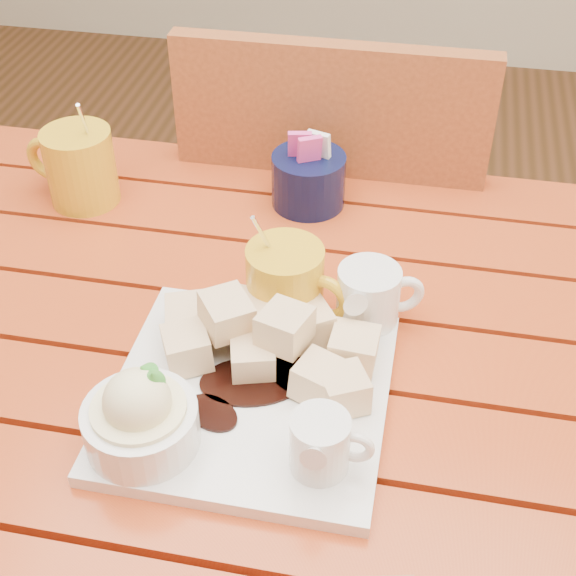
% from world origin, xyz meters
% --- Properties ---
extents(table, '(1.20, 0.79, 0.75)m').
position_xyz_m(table, '(0.00, 0.00, 0.64)').
color(table, '#A72F15').
rests_on(table, ground).
extents(dessert_plate, '(0.28, 0.28, 0.11)m').
position_xyz_m(dessert_plate, '(0.02, -0.11, 0.78)').
color(dessert_plate, white).
rests_on(dessert_plate, table).
extents(coffee_mug_left, '(0.13, 0.09, 0.16)m').
position_xyz_m(coffee_mug_left, '(-0.28, 0.22, 0.80)').
color(coffee_mug_left, gold).
rests_on(coffee_mug_left, table).
extents(coffee_mug_right, '(0.12, 0.09, 0.14)m').
position_xyz_m(coffee_mug_right, '(0.05, 0.04, 0.80)').
color(coffee_mug_right, gold).
rests_on(coffee_mug_right, table).
extents(cream_pitcher, '(0.10, 0.09, 0.08)m').
position_xyz_m(cream_pitcher, '(0.14, 0.03, 0.79)').
color(cream_pitcher, white).
rests_on(cream_pitcher, table).
extents(sugar_caddy, '(0.10, 0.10, 0.11)m').
position_xyz_m(sugar_caddy, '(0.03, 0.27, 0.79)').
color(sugar_caddy, black).
rests_on(sugar_caddy, table).
extents(chair_far, '(0.45, 0.45, 0.94)m').
position_xyz_m(chair_far, '(0.04, 0.48, 0.53)').
color(chair_far, brown).
rests_on(chair_far, ground).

